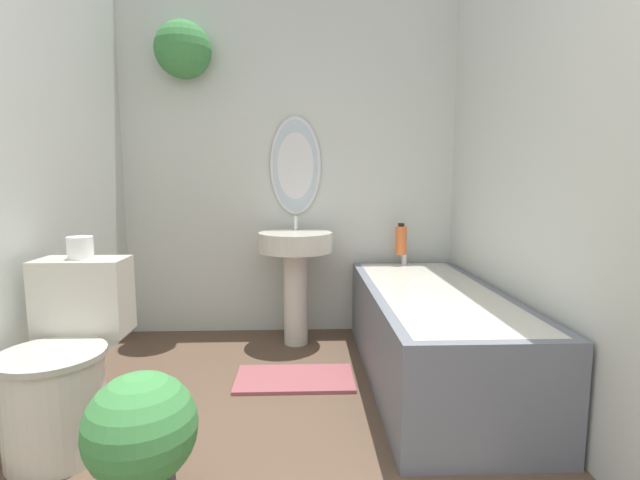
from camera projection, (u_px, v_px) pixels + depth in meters
wall_back at (277, 153)px, 3.29m from camera, size 2.47×0.37×2.40m
wall_right at (572, 158)px, 1.92m from camera, size 0.06×2.99×2.40m
toilet at (65, 367)px, 1.93m from camera, size 0.41×0.61×0.76m
pedestal_sink at (296, 262)px, 3.09m from camera, size 0.49×0.49×0.86m
bathtub at (433, 333)px, 2.56m from camera, size 0.71×1.69×0.59m
shampoo_bottle at (401, 240)px, 3.23m from camera, size 0.08×0.08×0.22m
potted_plant at (141, 437)px, 1.49m from camera, size 0.36×0.36×0.50m
bath_mat at (295, 379)px, 2.57m from camera, size 0.65×0.36×0.02m
toilet_paper_roll at (80, 248)px, 2.07m from camera, size 0.11×0.11×0.10m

